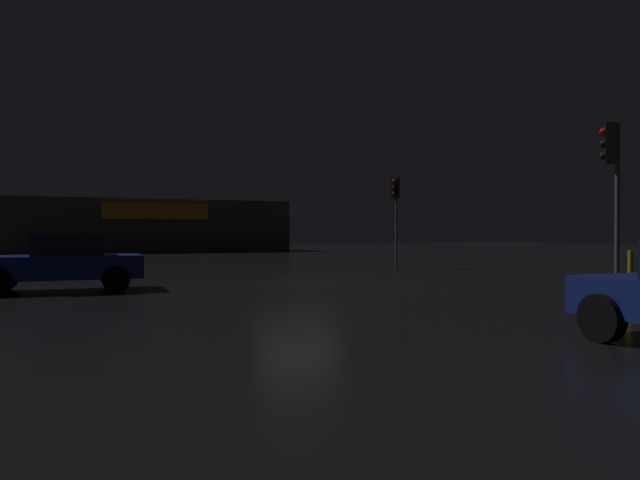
{
  "coord_description": "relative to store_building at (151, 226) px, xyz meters",
  "views": [
    {
      "loc": [
        -6.23,
        -16.86,
        1.54
      ],
      "look_at": [
        1.66,
        2.35,
        1.29
      ],
      "focal_mm": 33.49,
      "sensor_mm": 36.0,
      "label": 1
    }
  ],
  "objects": [
    {
      "name": "car_near",
      "position": [
        -5.98,
        -32.39,
        -1.29
      ],
      "size": [
        4.11,
        1.99,
        1.53
      ],
      "color": "navy",
      "rests_on": "ground"
    },
    {
      "name": "ground_plane",
      "position": [
        0.6,
        -32.55,
        -2.07
      ],
      "size": [
        120.0,
        120.0,
        0.0
      ],
      "primitive_type": "plane",
      "color": "black"
    },
    {
      "name": "traffic_signal_main",
      "position": [
        7.33,
        -26.52,
        0.99
      ],
      "size": [
        0.43,
        0.42,
        3.96
      ],
      "color": "#595B60",
      "rests_on": "ground"
    },
    {
      "name": "traffic_signal_opposite",
      "position": [
        6.72,
        -38.46,
        1.09
      ],
      "size": [
        0.42,
        0.42,
        4.26
      ],
      "color": "#595B60",
      "rests_on": "ground"
    },
    {
      "name": "bollard_kerb_a",
      "position": [
        4.52,
        -40.86,
        -1.47
      ],
      "size": [
        0.11,
        0.11,
        1.19
      ],
      "primitive_type": "cylinder",
      "color": "gold",
      "rests_on": "ground"
    },
    {
      "name": "store_building",
      "position": [
        0.0,
        0.0,
        0.0
      ],
      "size": [
        21.39,
        6.3,
        4.12
      ],
      "color": "#4C4742",
      "rests_on": "ground"
    }
  ]
}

